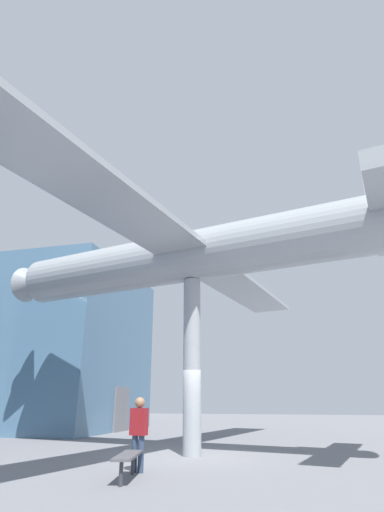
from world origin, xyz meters
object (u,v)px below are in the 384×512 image
at_px(support_pylon_central, 192,362).
at_px(visitor_person, 139,428).
at_px(suspended_airplane, 188,256).
at_px(plaza_bench, 128,457).

bearing_deg(support_pylon_central, visitor_person, 170.09).
bearing_deg(suspended_airplane, plaza_bench, -170.56).
height_order(suspended_airplane, visitor_person, suspended_airplane).
distance_m(suspended_airplane, plaza_bench, 7.28).
bearing_deg(support_pylon_central, plaza_bench, 174.24).
xyz_separation_m(suspended_airplane, plaza_bench, (-4.11, 0.25, -6.00)).
distance_m(support_pylon_central, plaza_bench, 4.71).
xyz_separation_m(visitor_person, plaza_bench, (-0.94, -0.14, -0.51)).
distance_m(visitor_person, plaza_bench, 1.08).
xyz_separation_m(suspended_airplane, visitor_person, (-3.17, 0.39, -5.49)).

